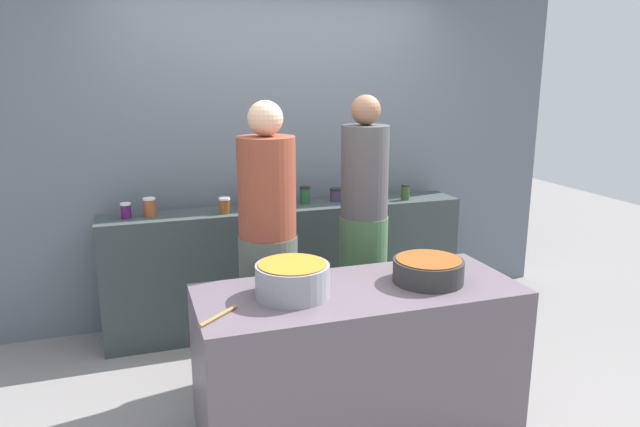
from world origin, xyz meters
name	(u,v)px	position (x,y,z in m)	size (l,w,h in m)	color
ground	(338,395)	(0.00, 0.00, 0.00)	(12.00, 12.00, 0.00)	gray
storefront_wall	(275,125)	(0.00, 1.45, 1.50)	(4.80, 0.12, 3.00)	slate
display_shelf	(289,266)	(0.00, 1.10, 0.47)	(2.70, 0.36, 0.93)	#343D3E
prep_table	(358,358)	(0.00, -0.30, 0.40)	(1.70, 0.70, 0.80)	#61555E
preserve_jar_0	(126,211)	(-1.14, 1.10, 0.99)	(0.07, 0.07, 0.11)	#481452
preserve_jar_1	(150,207)	(-0.98, 1.11, 1.00)	(0.09, 0.09, 0.13)	#984926
preserve_jar_2	(225,205)	(-0.48, 1.03, 0.99)	(0.08, 0.08, 0.11)	brown
preserve_jar_3	(245,202)	(-0.31, 1.14, 0.98)	(0.09, 0.09, 0.10)	#23452B
preserve_jar_4	(267,199)	(-0.16, 1.10, 1.00)	(0.08, 0.08, 0.13)	#4A2A46
preserve_jar_5	(286,197)	(-0.01, 1.12, 1.00)	(0.09, 0.09, 0.14)	#CD6921
preserve_jar_6	(305,195)	(0.15, 1.15, 1.00)	(0.08, 0.08, 0.13)	#245531
preserve_jar_7	(336,195)	(0.40, 1.16, 0.98)	(0.09, 0.09, 0.10)	#3F2D4E
preserve_jar_8	(363,194)	(0.59, 1.08, 0.99)	(0.07, 0.07, 0.12)	#5C8521
preserve_jar_9	(405,192)	(0.93, 1.03, 0.99)	(0.07, 0.07, 0.12)	#2E4920
cooking_pot_left	(293,280)	(-0.36, -0.29, 0.88)	(0.37, 0.37, 0.17)	gray
cooking_pot_center	(428,270)	(0.39, -0.32, 0.86)	(0.38, 0.38, 0.13)	#2D2D2D
wooden_spoon	(218,316)	(-0.76, -0.44, 0.81)	(0.02, 0.02, 0.25)	#9E703D
cook_with_tongs	(268,262)	(-0.35, 0.28, 0.79)	(0.35, 0.35, 1.75)	#4C544A
cook_in_cap	(363,240)	(0.35, 0.48, 0.81)	(0.32, 0.32, 1.76)	#40653E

